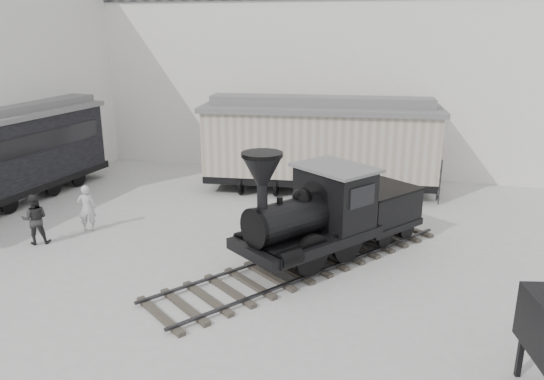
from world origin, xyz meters
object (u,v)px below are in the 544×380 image
(boxcar, at_px, (320,142))
(visitor_b, at_px, (35,219))
(locomotive, at_px, (326,218))
(visitor_a, at_px, (87,208))

(boxcar, distance_m, visitor_b, 11.45)
(locomotive, bearing_deg, boxcar, 137.91)
(locomotive, height_order, visitor_a, locomotive)
(visitor_b, bearing_deg, visitor_a, -152.58)
(visitor_a, relative_size, visitor_b, 0.98)
(locomotive, height_order, boxcar, boxcar)
(locomotive, relative_size, visitor_a, 5.76)
(boxcar, bearing_deg, visitor_a, -141.61)
(boxcar, distance_m, visitor_a, 9.77)
(locomotive, bearing_deg, visitor_a, -145.06)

